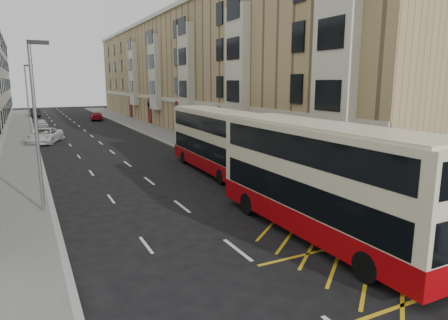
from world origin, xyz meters
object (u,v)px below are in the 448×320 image
double_decker_front (321,180)px  pedestrian_far (421,225)px  street_lamp_far (28,97)px  car_dark (35,113)px  white_van (44,136)px  car_silver (41,124)px  street_lamp_near (37,118)px  car_red (96,116)px  double_decker_rear (215,140)px

double_decker_front → pedestrian_far: double_decker_front is taller
street_lamp_far → double_decker_front: size_ratio=0.68×
double_decker_front → car_dark: (-8.85, 67.98, -1.64)m
white_van → car_silver: size_ratio=1.46×
street_lamp_far → pedestrian_far: 43.04m
car_silver → pedestrian_far: bearing=-84.6°
white_van → car_silver: bearing=109.3°
street_lamp_near → car_red: bearing=78.1°
street_lamp_near → car_silver: (1.41, 39.00, -3.99)m
street_lamp_far → white_van: 6.75m
white_van → car_red: 24.86m
double_decker_rear → car_silver: double_decker_rear is taller
pedestrian_far → car_dark: bearing=-55.9°
car_silver → street_lamp_near: bearing=-99.4°
car_red → double_decker_rear: bearing=98.2°
car_silver → car_red: 12.34m
street_lamp_near → double_decker_rear: size_ratio=0.72×
street_lamp_far → car_dark: bearing=87.7°
double_decker_rear → car_red: 43.29m
car_silver → car_dark: car_dark is taller
street_lamp_far → car_silver: bearing=81.1°
street_lamp_far → double_decker_front: 39.65m
car_dark → car_red: car_dark is taller
double_decker_front → car_silver: double_decker_front is taller
street_lamp_near → car_dark: (1.17, 59.68, -3.89)m
car_silver → car_dark: size_ratio=0.84×
double_decker_rear → car_silver: size_ratio=2.93×
double_decker_front → double_decker_rear: double_decker_front is taller
street_lamp_near → street_lamp_far: 30.00m
street_lamp_near → double_decker_front: (10.02, -8.29, -2.25)m
street_lamp_near → pedestrian_far: bearing=-40.8°
double_decker_front → street_lamp_near: bearing=140.1°
street_lamp_far → car_dark: 29.96m
double_decker_front → double_decker_rear: 12.91m
double_decker_front → pedestrian_far: 4.05m
street_lamp_far → pedestrian_far: (12.70, -40.95, -3.72)m
double_decker_rear → car_dark: double_decker_rear is taller
double_decker_front → car_dark: 68.57m
car_silver → car_dark: 20.68m
double_decker_rear → white_van: double_decker_rear is taller
double_decker_rear → street_lamp_far: bearing=116.0°
car_red → car_dark: bearing=-46.7°
double_decker_front → double_decker_rear: bearing=83.8°
car_silver → double_decker_rear: bearing=-81.3°
street_lamp_far → double_decker_front: street_lamp_far is taller
double_decker_front → pedestrian_far: size_ratio=7.65×
street_lamp_far → car_red: bearing=60.5°
double_decker_rear → pedestrian_far: double_decker_rear is taller
pedestrian_far → car_red: (-2.64, 58.75, -0.25)m
street_lamp_near → pedestrian_far: street_lamp_near is taller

